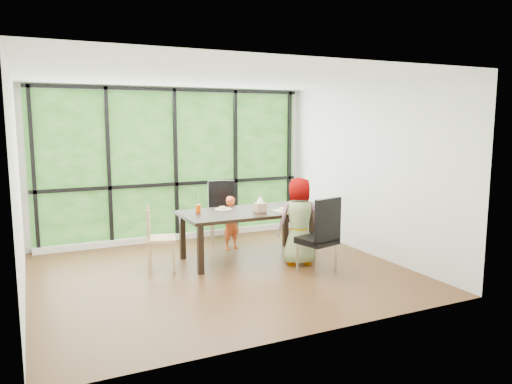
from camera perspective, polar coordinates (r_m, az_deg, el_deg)
ground at (r=6.92m, az=-4.08°, el=-9.43°), size 5.00×5.00×0.00m
back_wall at (r=8.76m, az=-9.54°, el=3.26°), size 5.00×0.00×5.00m
foliage_backdrop at (r=8.74m, az=-9.50°, el=3.25°), size 4.80×0.02×2.65m
window_mullions at (r=8.70m, az=-9.43°, el=3.22°), size 4.80×0.06×2.65m
window_sill at (r=8.87m, az=-9.16°, el=-5.18°), size 4.80×0.12×0.10m
dining_table at (r=7.48m, az=-1.02°, el=-5.07°), size 2.11×1.25×0.75m
chair_window_leather at (r=8.38m, az=-3.95°, el=-2.47°), size 0.56×0.56×1.08m
chair_interior_leather at (r=6.82m, az=7.19°, el=-5.03°), size 0.56×0.56×1.08m
chair_end_beech at (r=7.06m, az=-11.11°, el=-5.41°), size 0.49×0.51×0.90m
child_toddler at (r=8.03m, az=-2.88°, el=-3.64°), size 0.36×0.28×0.89m
child_older at (r=7.18m, az=5.25°, el=-3.42°), size 0.73×0.57×1.30m
placemat at (r=7.45m, az=3.70°, el=-2.17°), size 0.45×0.33×0.01m
plate_far at (r=7.51m, az=-3.89°, el=-2.05°), size 0.26×0.26×0.02m
plate_near at (r=7.43m, az=3.39°, el=-2.16°), size 0.21×0.21×0.01m
orange_cup at (r=7.33m, az=-6.83°, el=-1.94°), size 0.07×0.07×0.12m
green_cup at (r=7.54m, az=5.59°, el=-1.59°), size 0.08×0.08×0.13m
white_mug at (r=7.83m, az=4.92°, el=-1.40°), size 0.08×0.08×0.08m
tissue_box at (r=7.34m, az=0.48°, el=-1.81°), size 0.16×0.16×0.13m
crepe_rolls_far at (r=7.51m, az=-3.89°, el=-1.85°), size 0.10×0.12×0.04m
crepe_rolls_near at (r=7.43m, az=3.39°, el=-1.98°), size 0.15×0.12×0.04m
straw_white at (r=7.32m, az=-6.84°, el=-1.17°), size 0.01×0.04×0.20m
straw_pink at (r=7.52m, az=5.60°, el=-0.80°), size 0.01×0.04×0.20m
tissue at (r=7.32m, az=0.48°, el=-0.87°), size 0.12×0.12×0.11m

